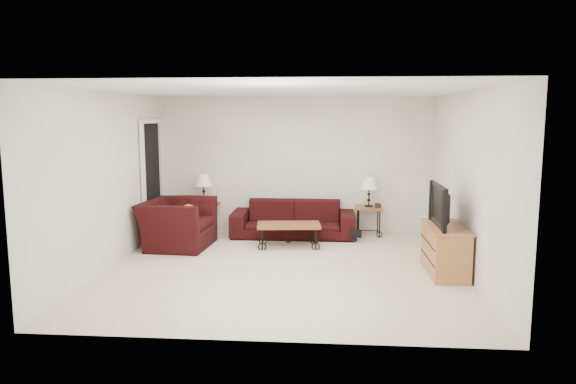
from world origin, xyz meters
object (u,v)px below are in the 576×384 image
object	(u,v)px
side_table_right	(368,221)
coffee_table	(289,235)
backpack	(356,231)
tv_stand	(445,250)
lamp_left	(204,189)
side_table_left	(204,218)
television	(445,205)
lamp_right	(369,192)
sofa	(293,219)
armchair	(177,224)

from	to	relation	value
side_table_right	coffee_table	distance (m)	1.68
backpack	tv_stand	bearing A→B (deg)	-53.11
coffee_table	tv_stand	size ratio (longest dim) A/B	0.93
lamp_left	backpack	size ratio (longest dim) A/B	1.45
tv_stand	side_table_left	bearing A→B (deg)	149.73
side_table_right	backpack	distance (m)	0.57
coffee_table	television	bearing A→B (deg)	-30.54
lamp_left	lamp_right	xyz separation A→B (m)	(3.03, 0.00, -0.02)
side_table_right	tv_stand	bearing A→B (deg)	-68.90
coffee_table	television	size ratio (longest dim) A/B	1.04
sofa	tv_stand	distance (m)	3.07
sofa	backpack	world-z (taller)	sofa
side_table_right	armchair	bearing A→B (deg)	-161.31
side_table_left	coffee_table	bearing A→B (deg)	-30.20
lamp_left	sofa	bearing A→B (deg)	-6.14
side_table_left	lamp_left	xyz separation A→B (m)	(0.00, 0.00, 0.55)
side_table_right	armchair	distance (m)	3.41
sofa	side_table_left	size ratio (longest dim) A/B	4.01
armchair	lamp_right	bearing A→B (deg)	-67.22
side_table_right	side_table_left	bearing A→B (deg)	180.00
armchair	television	xyz separation A→B (m)	(4.08, -1.19, 0.56)
side_table_left	backpack	size ratio (longest dim) A/B	1.45
side_table_left	lamp_left	world-z (taller)	lamp_left
coffee_table	tv_stand	xyz separation A→B (m)	(2.26, -1.32, 0.14)
armchair	backpack	size ratio (longest dim) A/B	3.17
tv_stand	lamp_left	bearing A→B (deg)	149.73
coffee_table	tv_stand	world-z (taller)	tv_stand
side_table_right	backpack	xyz separation A→B (m)	(-0.25, -0.50, -0.08)
coffee_table	armchair	distance (m)	1.86
sofa	backpack	distance (m)	1.16
lamp_left	coffee_table	world-z (taller)	lamp_left
side_table_left	backpack	xyz separation A→B (m)	(2.78, -0.50, -0.08)
side_table_left	television	distance (m)	4.56
lamp_left	tv_stand	size ratio (longest dim) A/B	0.49
lamp_left	television	world-z (taller)	television
coffee_table	tv_stand	bearing A→B (deg)	-30.32
side_table_left	lamp_left	distance (m)	0.55
lamp_left	lamp_right	size ratio (longest dim) A/B	1.02
television	armchair	bearing A→B (deg)	-106.27
sofa	side_table_right	distance (m)	1.37
lamp_left	television	xyz separation A→B (m)	(3.89, -2.28, 0.13)
side_table_left	tv_stand	size ratio (longest dim) A/B	0.49
sofa	lamp_right	distance (m)	1.45
armchair	tv_stand	xyz separation A→B (m)	(4.11, -1.19, -0.06)
tv_stand	sofa	bearing A→B (deg)	136.79
lamp_left	coffee_table	size ratio (longest dim) A/B	0.53
lamp_left	tv_stand	distance (m)	4.56
television	backpack	bearing A→B (deg)	-148.00
lamp_right	tv_stand	xyz separation A→B (m)	(0.88, -2.28, -0.47)
side_table_right	coffee_table	size ratio (longest dim) A/B	0.52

